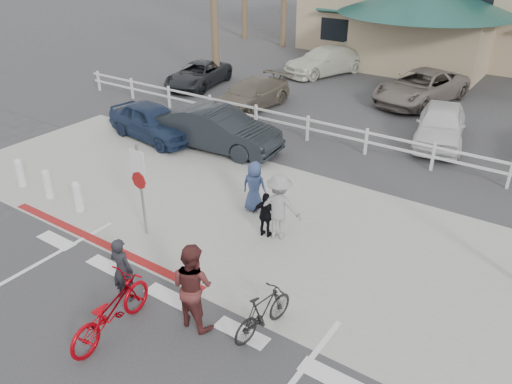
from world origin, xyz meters
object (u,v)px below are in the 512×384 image
Objects in this scene: sign_post at (141,186)px; bike_black at (263,312)px; bike_red at (110,310)px; car_white_sedan at (218,129)px; car_red_compact at (153,121)px.

sign_post reaches higher than bike_black.
bike_black is at bearing -15.58° from sign_post.
bike_red is 3.04m from bike_black.
sign_post is at bearing -61.22° from bike_red.
bike_black is (4.62, -1.29, -0.96)m from sign_post.
bike_red is 0.47× the size of car_white_sedan.
car_white_sedan is at bearing -69.75° from car_red_compact.
bike_red reaches higher than bike_black.
bike_red is at bearing -131.54° from car_red_compact.
car_white_sedan is at bearing -37.19° from bike_black.
bike_black is 11.37m from car_red_compact.
bike_red is (2.14, -3.03, -0.87)m from sign_post.
car_white_sedan reaches higher than bike_black.
sign_post is 3.81m from bike_red.
bike_red is at bearing -54.82° from sign_post.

